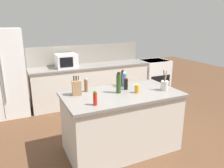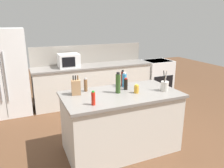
# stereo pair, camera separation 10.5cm
# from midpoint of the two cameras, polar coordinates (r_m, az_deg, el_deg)

# --- Properties ---
(ground_plane) EXTENTS (14.00, 14.00, 0.00)m
(ground_plane) POSITION_cam_midpoint_polar(r_m,az_deg,el_deg) (3.70, 1.55, -16.32)
(ground_plane) COLOR brown
(back_counter_run) EXTENTS (2.92, 0.66, 0.94)m
(back_counter_run) POSITION_cam_midpoint_polar(r_m,az_deg,el_deg) (5.48, -5.93, 0.09)
(back_counter_run) COLOR beige
(back_counter_run) RESTS_ON ground_plane
(wall_backsplash) EXTENTS (2.88, 0.03, 0.46)m
(wall_backsplash) POSITION_cam_midpoint_polar(r_m,az_deg,el_deg) (5.62, -7.21, 7.76)
(wall_backsplash) COLOR gray
(wall_backsplash) RESTS_ON back_counter_run
(kitchen_island) EXTENTS (1.76, 0.95, 0.94)m
(kitchen_island) POSITION_cam_midpoint_polar(r_m,az_deg,el_deg) (3.47, 1.61, -9.74)
(kitchen_island) COLOR beige
(kitchen_island) RESTS_ON ground_plane
(refrigerator) EXTENTS (0.98, 0.75, 1.84)m
(refrigerator) POSITION_cam_midpoint_polar(r_m,az_deg,el_deg) (5.15, -27.72, 2.40)
(refrigerator) COLOR white
(refrigerator) RESTS_ON ground_plane
(range_oven) EXTENTS (0.76, 0.65, 0.92)m
(range_oven) POSITION_cam_midpoint_polar(r_m,az_deg,el_deg) (6.32, 10.39, 2.07)
(range_oven) COLOR white
(range_oven) RESTS_ON ground_plane
(microwave) EXTENTS (0.47, 0.39, 0.31)m
(microwave) POSITION_cam_midpoint_polar(r_m,az_deg,el_deg) (5.18, -12.39, 5.95)
(microwave) COLOR white
(microwave) RESTS_ON back_counter_run
(knife_block) EXTENTS (0.14, 0.12, 0.29)m
(knife_block) POSITION_cam_midpoint_polar(r_m,az_deg,el_deg) (3.22, -10.16, -0.92)
(knife_block) COLOR #A87C54
(knife_block) RESTS_ON kitchen_island
(utensil_crock) EXTENTS (0.12, 0.12, 0.32)m
(utensil_crock) POSITION_cam_midpoint_polar(r_m,az_deg,el_deg) (3.48, 12.74, -0.31)
(utensil_crock) COLOR beige
(utensil_crock) RESTS_ON kitchen_island
(olive_oil_bottle) EXTENTS (0.07, 0.07, 0.32)m
(olive_oil_bottle) POSITION_cam_midpoint_polar(r_m,az_deg,el_deg) (3.26, 0.83, 0.21)
(olive_oil_bottle) COLOR #2D4C1E
(olive_oil_bottle) RESTS_ON kitchen_island
(vinegar_bottle) EXTENTS (0.06, 0.06, 0.27)m
(vinegar_bottle) POSITION_cam_midpoint_polar(r_m,az_deg,el_deg) (3.64, 1.94, 1.51)
(vinegar_bottle) COLOR maroon
(vinegar_bottle) RESTS_ON kitchen_island
(pepper_grinder) EXTENTS (0.05, 0.05, 0.21)m
(pepper_grinder) POSITION_cam_midpoint_polar(r_m,az_deg,el_deg) (3.36, -7.68, -0.33)
(pepper_grinder) COLOR brown
(pepper_grinder) RESTS_ON kitchen_island
(hot_sauce_bottle) EXTENTS (0.05, 0.05, 0.19)m
(hot_sauce_bottle) POSITION_cam_midpoint_polar(r_m,az_deg,el_deg) (2.82, -5.49, -3.80)
(hot_sauce_bottle) COLOR red
(hot_sauce_bottle) RESTS_ON kitchen_island
(dish_soap_bottle) EXTENTS (0.07, 0.07, 0.25)m
(dish_soap_bottle) POSITION_cam_midpoint_polar(r_m,az_deg,el_deg) (3.56, 2.41, 1.04)
(dish_soap_bottle) COLOR #3384BC
(dish_soap_bottle) RESTS_ON kitchen_island
(honey_jar) EXTENTS (0.07, 0.07, 0.13)m
(honey_jar) POSITION_cam_midpoint_polar(r_m,az_deg,el_deg) (3.30, 5.63, -1.27)
(honey_jar) COLOR gold
(honey_jar) RESTS_ON kitchen_island
(salt_shaker) EXTENTS (0.05, 0.05, 0.11)m
(salt_shaker) POSITION_cam_midpoint_polar(r_m,az_deg,el_deg) (3.60, 13.17, -0.28)
(salt_shaker) COLOR silver
(salt_shaker) RESTS_ON kitchen_island
(soy_sauce_bottle) EXTENTS (0.06, 0.06, 0.19)m
(soy_sauce_bottle) POSITION_cam_midpoint_polar(r_m,az_deg,el_deg) (3.44, 2.80, -0.00)
(soy_sauce_bottle) COLOR black
(soy_sauce_bottle) RESTS_ON kitchen_island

